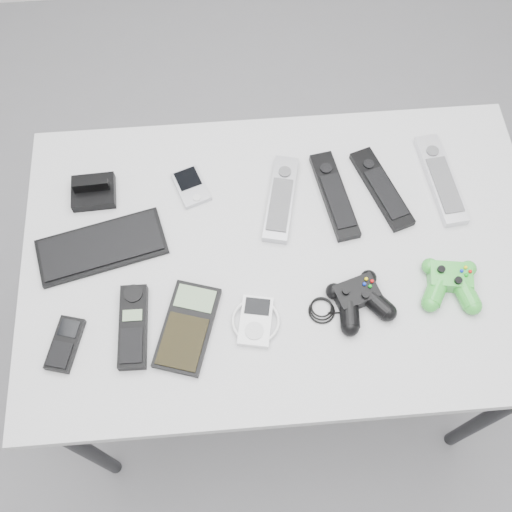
{
  "coord_description": "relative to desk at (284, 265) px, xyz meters",
  "views": [
    {
      "loc": [
        -0.01,
        -0.55,
        1.92
      ],
      "look_at": [
        0.04,
        0.0,
        0.78
      ],
      "focal_mm": 42.0,
      "sensor_mm": 36.0,
      "label": 1
    }
  ],
  "objects": [
    {
      "name": "mp3_player",
      "position": [
        -0.08,
        -0.16,
        0.08
      ],
      "size": [
        0.12,
        0.12,
        0.02
      ],
      "primitive_type": "cube",
      "rotation": [
        0.0,
        0.0,
        -0.19
      ],
      "color": "silver",
      "rests_on": "desk"
    },
    {
      "name": "remote_black_b",
      "position": [
        0.23,
        0.14,
        0.08
      ],
      "size": [
        0.12,
        0.22,
        0.02
      ],
      "primitive_type": "cube",
      "rotation": [
        0.0,
        0.0,
        0.32
      ],
      "color": "black",
      "rests_on": "desk"
    },
    {
      "name": "floor",
      "position": [
        -0.1,
        -0.02,
        -0.7
      ],
      "size": [
        3.5,
        3.5,
        0.0
      ],
      "primitive_type": "plane",
      "color": "gray",
      "rests_on": "ground"
    },
    {
      "name": "remote_black_a",
      "position": [
        0.13,
        0.13,
        0.08
      ],
      "size": [
        0.09,
        0.23,
        0.02
      ],
      "primitive_type": "cube",
      "rotation": [
        0.0,
        0.0,
        0.16
      ],
      "color": "black",
      "rests_on": "desk"
    },
    {
      "name": "dock_bracket",
      "position": [
        -0.42,
        0.18,
        0.09
      ],
      "size": [
        0.1,
        0.09,
        0.05
      ],
      "primitive_type": "cube",
      "rotation": [
        0.0,
        0.0,
        0.04
      ],
      "color": "black",
      "rests_on": "desk"
    },
    {
      "name": "controller_black",
      "position": [
        0.14,
        -0.13,
        0.09
      ],
      "size": [
        0.24,
        0.19,
        0.04
      ],
      "primitive_type": null,
      "rotation": [
        0.0,
        0.0,
        0.3
      ],
      "color": "black",
      "rests_on": "desk"
    },
    {
      "name": "remote_silver_b",
      "position": [
        0.37,
        0.15,
        0.08
      ],
      "size": [
        0.08,
        0.24,
        0.02
      ],
      "primitive_type": "cube",
      "rotation": [
        0.0,
        0.0,
        0.09
      ],
      "color": "silver",
      "rests_on": "desk"
    },
    {
      "name": "remote_silver_a",
      "position": [
        0.0,
        0.13,
        0.08
      ],
      "size": [
        0.1,
        0.23,
        0.02
      ],
      "primitive_type": "cube",
      "rotation": [
        0.0,
        0.0,
        -0.23
      ],
      "color": "#A1A1A8",
      "rests_on": "desk"
    },
    {
      "name": "calculator",
      "position": [
        -0.22,
        -0.16,
        0.08
      ],
      "size": [
        0.15,
        0.21,
        0.02
      ],
      "primitive_type": "cube",
      "rotation": [
        0.0,
        0.0,
        -0.3
      ],
      "color": "black",
      "rests_on": "desk"
    },
    {
      "name": "mobile_phone",
      "position": [
        -0.46,
        -0.17,
        0.08
      ],
      "size": [
        0.08,
        0.12,
        0.02
      ],
      "primitive_type": "cube",
      "rotation": [
        0.0,
        0.0,
        -0.26
      ],
      "color": "black",
      "rests_on": "desk"
    },
    {
      "name": "controller_green",
      "position": [
        0.33,
        -0.11,
        0.09
      ],
      "size": [
        0.14,
        0.15,
        0.04
      ],
      "primitive_type": null,
      "rotation": [
        0.0,
        0.0,
        -0.15
      ],
      "color": "green",
      "rests_on": "desk"
    },
    {
      "name": "cordless_handset",
      "position": [
        -0.32,
        -0.15,
        0.08
      ],
      "size": [
        0.06,
        0.18,
        0.03
      ],
      "primitive_type": "cube",
      "rotation": [
        0.0,
        0.0,
        -0.02
      ],
      "color": "black",
      "rests_on": "desk"
    },
    {
      "name": "pda_keyboard",
      "position": [
        -0.4,
        0.04,
        0.07
      ],
      "size": [
        0.29,
        0.18,
        0.02
      ],
      "primitive_type": "cube",
      "rotation": [
        0.0,
        0.0,
        0.24
      ],
      "color": "black",
      "rests_on": "desk"
    },
    {
      "name": "desk",
      "position": [
        0.0,
        0.0,
        0.0
      ],
      "size": [
        1.14,
        0.73,
        0.76
      ],
      "color": "#ABABAE",
      "rests_on": "floor"
    },
    {
      "name": "pda",
      "position": [
        -0.2,
        0.18,
        0.07
      ],
      "size": [
        0.09,
        0.11,
        0.02
      ],
      "primitive_type": "cube",
      "rotation": [
        0.0,
        0.0,
        0.34
      ],
      "color": "#A1A1A8",
      "rests_on": "desk"
    }
  ]
}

